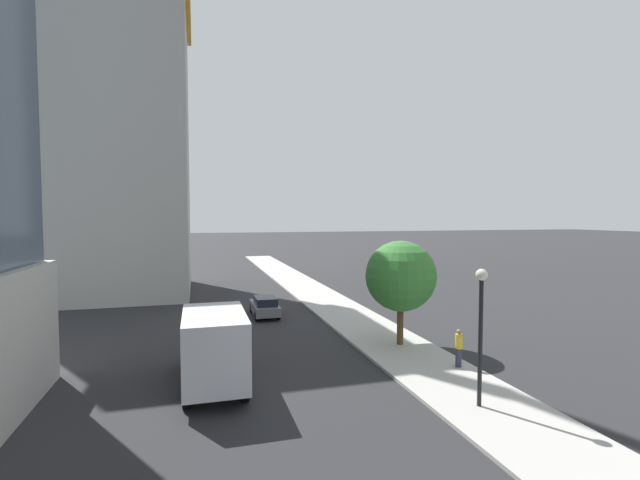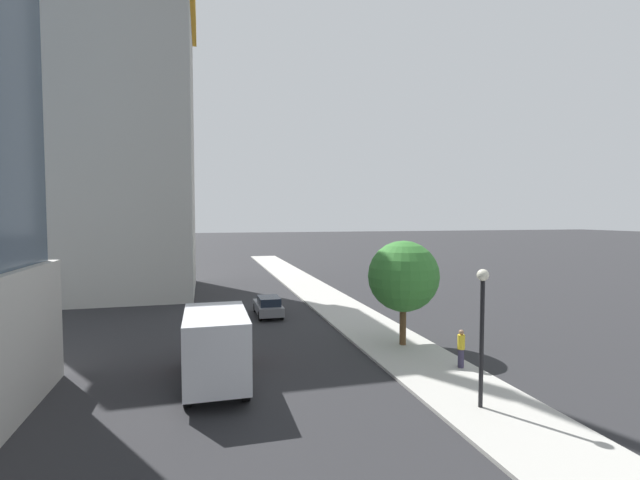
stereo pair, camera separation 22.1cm
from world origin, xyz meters
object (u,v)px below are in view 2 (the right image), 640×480
box_truck (215,343)px  pedestrian_yellow_shirt (461,348)px  construction_building (112,122)px  car_gray (268,306)px  street_lamp (482,316)px  street_tree (403,276)px

box_truck → pedestrian_yellow_shirt: bearing=-5.8°
construction_building → car_gray: construction_building is taller
street_lamp → street_tree: bearing=85.0°
construction_building → street_lamp: construction_building is taller
construction_building → box_truck: construction_building is taller
street_tree → car_gray: street_tree is taller
street_tree → box_truck: street_tree is taller
construction_building → pedestrian_yellow_shirt: size_ratio=21.25×
construction_building → street_tree: (18.47, -22.22, -11.87)m
street_lamp → car_gray: (-5.39, 17.55, -2.84)m
construction_building → street_lamp: size_ratio=7.38×
box_truck → pedestrian_yellow_shirt: (11.16, -1.13, -0.76)m
street_tree → box_truck: bearing=-163.6°
street_tree → car_gray: size_ratio=1.37×
street_lamp → street_tree: street_tree is taller
street_tree → pedestrian_yellow_shirt: bearing=-76.3°
box_truck → pedestrian_yellow_shirt: size_ratio=3.67×
street_tree → pedestrian_yellow_shirt: 5.12m
street_tree → box_truck: 10.79m
car_gray → pedestrian_yellow_shirt: 15.33m
street_lamp → pedestrian_yellow_shirt: street_lamp is taller
car_gray → box_truck: size_ratio=0.64×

